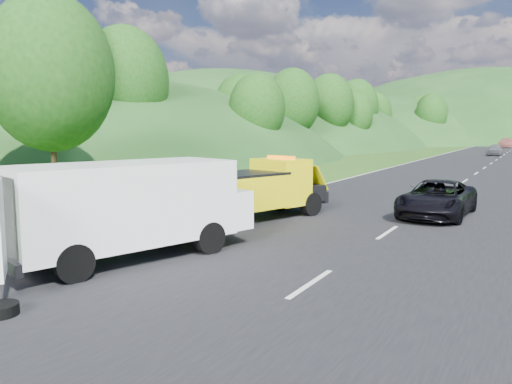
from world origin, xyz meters
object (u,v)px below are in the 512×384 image
Objects in this scene: tow_truck at (262,189)px; suitcase at (150,218)px; child at (185,237)px; spare_tire at (1,316)px; woman at (157,235)px; passing_suv at (436,217)px; white_van at (130,205)px.

suitcase is at bearing -111.62° from tow_truck.
spare_tire is (1.20, -6.73, 0.00)m from child.
tow_truck is at bearing -11.86° from woman.
spare_tire is (3.23, -7.45, -0.29)m from suitcase.
woman is (-1.47, -4.03, -1.10)m from tow_truck.
child is 2.17m from suitcase.
woman is 1.42m from suitcase.
woman is 2.73× the size of spare_tire.
passing_suv is (8.00, 6.69, -0.29)m from suitcase.
passing_suv is (6.92, 7.56, 0.00)m from woman.
white_van is 4.35m from spare_tire.
spare_tire is at bearing -153.76° from woman.
spare_tire is (2.15, -6.58, 0.00)m from woman.
tow_truck is 4.43m from woman.
white_van is 7.29× the size of child.
tow_truck reaches higher than passing_suv.
passing_suv reaches higher than child.
tow_truck is 1.16× the size of passing_suv.
suitcase is 8.13m from spare_tire.
tow_truck is 6.60m from passing_suv.
child is 0.21× the size of passing_suv.
white_van reaches higher than spare_tire.
child is at bearing -80.34° from tow_truck.
suitcase is 0.94× the size of spare_tire.
white_van reaches higher than woman.
suitcase is (-2.42, 3.40, -1.09)m from white_van.
passing_suv is (5.46, 3.53, -1.10)m from tow_truck.
tow_truck is 4.14m from suitcase.
spare_tire is at bearing -66.56° from suitcase.
woman is at bearing -92.77° from tow_truck.
woman is at bearing -158.75° from child.
white_van is at bearing -143.98° from woman.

